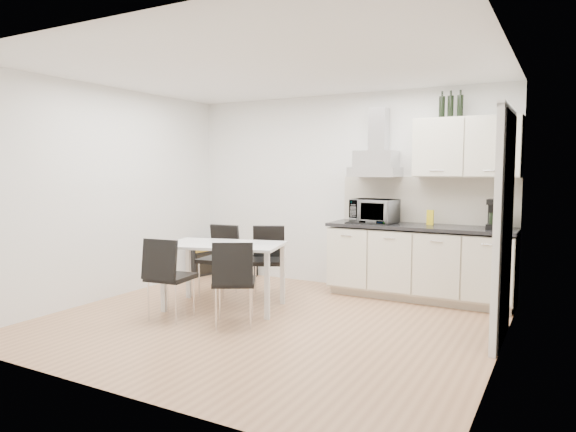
% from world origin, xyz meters
% --- Properties ---
extents(ground, '(4.50, 4.50, 0.00)m').
position_xyz_m(ground, '(0.00, 0.00, 0.00)').
color(ground, tan).
rests_on(ground, ground).
extents(wall_back, '(4.50, 0.10, 2.60)m').
position_xyz_m(wall_back, '(0.00, 2.00, 1.30)').
color(wall_back, white).
rests_on(wall_back, ground).
extents(wall_front, '(4.50, 0.10, 2.60)m').
position_xyz_m(wall_front, '(0.00, -2.00, 1.30)').
color(wall_front, white).
rests_on(wall_front, ground).
extents(wall_left, '(0.10, 4.00, 2.60)m').
position_xyz_m(wall_left, '(-2.25, 0.00, 1.30)').
color(wall_left, white).
rests_on(wall_left, ground).
extents(wall_right, '(0.10, 4.00, 2.60)m').
position_xyz_m(wall_right, '(2.25, 0.00, 1.30)').
color(wall_right, white).
rests_on(wall_right, ground).
extents(ceiling, '(4.50, 4.50, 0.00)m').
position_xyz_m(ceiling, '(0.00, 0.00, 2.60)').
color(ceiling, white).
rests_on(ceiling, wall_back).
extents(doorway, '(0.08, 1.04, 2.10)m').
position_xyz_m(doorway, '(2.21, 0.55, 1.05)').
color(doorway, white).
rests_on(doorway, ground).
extents(kitchenette, '(2.22, 0.64, 2.52)m').
position_xyz_m(kitchenette, '(1.19, 1.73, 0.83)').
color(kitchenette, beige).
rests_on(kitchenette, ground).
extents(dining_table, '(1.46, 1.05, 0.75)m').
position_xyz_m(dining_table, '(-0.71, 0.25, 0.66)').
color(dining_table, white).
rests_on(dining_table, ground).
extents(chair_far_left, '(0.49, 0.55, 0.88)m').
position_xyz_m(chair_far_left, '(-1.15, 0.71, 0.44)').
color(chair_far_left, black).
rests_on(chair_far_left, ground).
extents(chair_far_right, '(0.62, 0.65, 0.88)m').
position_xyz_m(chair_far_right, '(-0.53, 0.92, 0.44)').
color(chair_far_right, black).
rests_on(chair_far_right, ground).
extents(chair_near_left, '(0.50, 0.55, 0.88)m').
position_xyz_m(chair_near_left, '(-0.95, -0.38, 0.44)').
color(chair_near_left, black).
rests_on(chair_near_left, ground).
extents(chair_near_right, '(0.63, 0.65, 0.88)m').
position_xyz_m(chair_near_right, '(-0.24, -0.24, 0.44)').
color(chair_near_right, black).
rests_on(chair_near_right, ground).
extents(guitar_amp, '(0.35, 0.61, 0.47)m').
position_xyz_m(guitar_amp, '(-2.11, 1.65, 0.24)').
color(guitar_amp, black).
rests_on(guitar_amp, ground).
extents(floor_speaker, '(0.24, 0.22, 0.31)m').
position_xyz_m(floor_speaker, '(-1.42, 1.90, 0.15)').
color(floor_speaker, black).
rests_on(floor_speaker, ground).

